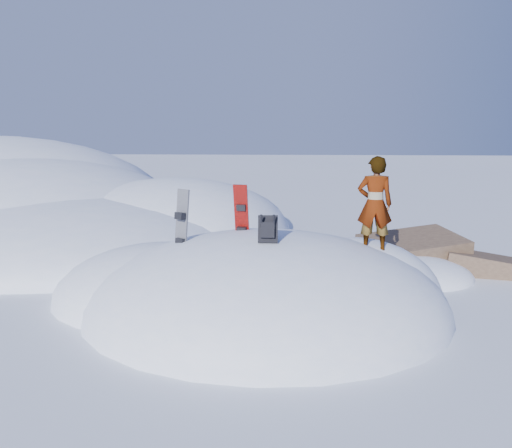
# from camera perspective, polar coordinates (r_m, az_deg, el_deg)

# --- Properties ---
(ground) EXTENTS (120.00, 120.00, 0.00)m
(ground) POSITION_cam_1_polar(r_m,az_deg,el_deg) (9.83, 1.06, -9.74)
(ground) COLOR white
(ground) RESTS_ON ground
(snow_mound) EXTENTS (8.00, 6.00, 3.00)m
(snow_mound) POSITION_cam_1_polar(r_m,az_deg,el_deg) (10.06, 0.13, -9.25)
(snow_mound) COLOR white
(snow_mound) RESTS_ON ground
(snow_ridge) EXTENTS (21.50, 18.50, 6.40)m
(snow_ridge) POSITION_cam_1_polar(r_m,az_deg,el_deg) (22.18, -25.66, 0.76)
(snow_ridge) COLOR white
(snow_ridge) RESTS_ON ground
(rock_outcrop) EXTENTS (4.68, 4.41, 1.68)m
(rock_outcrop) POSITION_cam_1_polar(r_m,az_deg,el_deg) (13.11, 18.22, -4.96)
(rock_outcrop) COLOR brown
(rock_outcrop) RESTS_ON ground
(snowboard_red) EXTENTS (0.34, 0.30, 1.54)m
(snowboard_red) POSITION_cam_1_polar(r_m,az_deg,el_deg) (10.04, -1.64, 0.31)
(snowboard_red) COLOR red
(snowboard_red) RESTS_ON snow_mound
(snowboard_dark) EXTENTS (0.38, 0.36, 1.66)m
(snowboard_dark) POSITION_cam_1_polar(r_m,az_deg,el_deg) (9.67, -8.57, -0.86)
(snowboard_dark) COLOR black
(snowboard_dark) RESTS_ON snow_mound
(backpack) EXTENTS (0.36, 0.46, 0.59)m
(backpack) POSITION_cam_1_polar(r_m,az_deg,el_deg) (8.88, 1.37, -0.66)
(backpack) COLOR black
(backpack) RESTS_ON snow_mound
(gear_pile) EXTENTS (0.79, 0.68, 0.21)m
(gear_pile) POSITION_cam_1_polar(r_m,az_deg,el_deg) (8.82, -15.68, -11.93)
(gear_pile) COLOR black
(gear_pile) RESTS_ON ground
(person) EXTENTS (0.69, 0.47, 1.84)m
(person) POSITION_cam_1_polar(r_m,az_deg,el_deg) (9.86, 13.42, 2.22)
(person) COLOR slate
(person) RESTS_ON snow_mound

